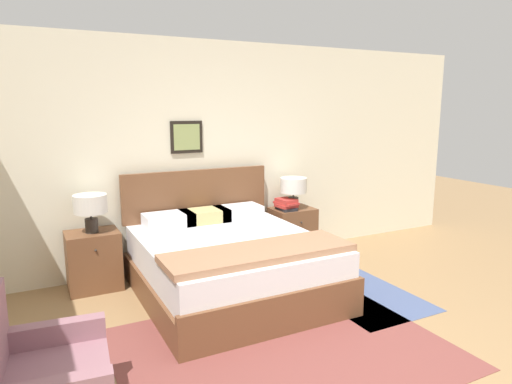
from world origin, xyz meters
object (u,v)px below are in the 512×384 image
at_px(nightstand_by_door, 292,232).
at_px(table_lamp_near_window, 90,206).
at_px(table_lamp_by_door, 293,187).
at_px(nightstand_near_window, 94,261).
at_px(bed, 230,263).

height_order(nightstand_by_door, table_lamp_near_window, table_lamp_near_window).
distance_m(table_lamp_near_window, table_lamp_by_door, 2.38).
bearing_deg(nightstand_by_door, nightstand_near_window, 180.00).
bearing_deg(table_lamp_near_window, table_lamp_by_door, 0.00).
xyz_separation_m(nightstand_by_door, table_lamp_near_window, (-2.38, -0.02, 0.58)).
height_order(nightstand_near_window, table_lamp_near_window, table_lamp_near_window).
height_order(nightstand_by_door, table_lamp_by_door, table_lamp_by_door).
distance_m(nightstand_near_window, table_lamp_by_door, 2.45).
distance_m(nightstand_near_window, nightstand_by_door, 2.39).
height_order(bed, table_lamp_near_window, bed).
height_order(nightstand_near_window, table_lamp_by_door, table_lamp_by_door).
relative_size(nightstand_near_window, table_lamp_by_door, 1.56).
height_order(nightstand_near_window, nightstand_by_door, same).
distance_m(bed, nightstand_near_window, 1.41).
distance_m(nightstand_near_window, table_lamp_near_window, 0.58).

